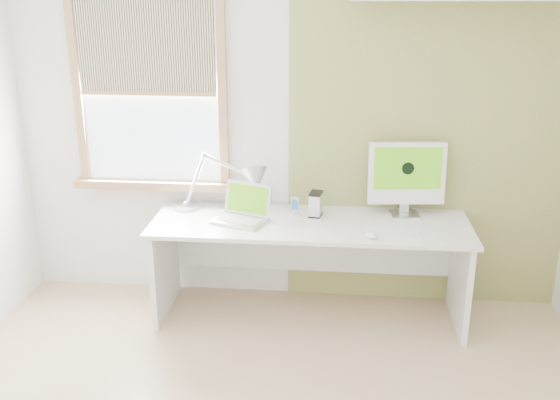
# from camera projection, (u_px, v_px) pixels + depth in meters

# --- Properties ---
(room) EXTENTS (4.04, 3.54, 2.64)m
(room) POSITION_uv_depth(u_px,v_px,m) (259.00, 213.00, 2.86)
(room) COLOR tan
(room) RESTS_ON ground
(accent_wall) EXTENTS (2.00, 0.02, 2.60)m
(accent_wall) POSITION_uv_depth(u_px,v_px,m) (430.00, 132.00, 4.41)
(accent_wall) COLOR olive
(accent_wall) RESTS_ON room
(window) EXTENTS (1.20, 0.14, 1.42)m
(window) POSITION_uv_depth(u_px,v_px,m) (149.00, 94.00, 4.48)
(window) COLOR #A3744C
(window) RESTS_ON room
(desk) EXTENTS (2.20, 0.70, 0.73)m
(desk) POSITION_uv_depth(u_px,v_px,m) (310.00, 245.00, 4.45)
(desk) COLOR silver
(desk) RESTS_ON room
(desk_lamp) EXTENTS (0.75, 0.31, 0.43)m
(desk_lamp) POSITION_uv_depth(u_px,v_px,m) (242.00, 183.00, 4.44)
(desk_lamp) COLOR silver
(desk_lamp) RESTS_ON desk
(laptop) EXTENTS (0.43, 0.38, 0.25)m
(laptop) POSITION_uv_depth(u_px,v_px,m) (243.00, 211.00, 4.35)
(laptop) COLOR silver
(laptop) RESTS_ON desk
(phone_dock) EXTENTS (0.07, 0.07, 0.13)m
(phone_dock) POSITION_uv_depth(u_px,v_px,m) (295.00, 209.00, 4.47)
(phone_dock) COLOR silver
(phone_dock) RESTS_ON desk
(external_drive) EXTENTS (0.10, 0.14, 0.17)m
(external_drive) POSITION_uv_depth(u_px,v_px,m) (316.00, 204.00, 4.43)
(external_drive) COLOR silver
(external_drive) RESTS_ON desk
(imac) EXTENTS (0.54, 0.19, 0.53)m
(imac) POSITION_uv_depth(u_px,v_px,m) (407.00, 175.00, 4.38)
(imac) COLOR silver
(imac) RESTS_ON desk
(keyboard) EXTENTS (0.39, 0.11, 0.02)m
(keyboard) POSITION_uv_depth(u_px,v_px,m) (391.00, 231.00, 4.14)
(keyboard) COLOR white
(keyboard) RESTS_ON desk
(mouse) EXTENTS (0.10, 0.13, 0.03)m
(mouse) POSITION_uv_depth(u_px,v_px,m) (371.00, 235.00, 4.06)
(mouse) COLOR white
(mouse) RESTS_ON desk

